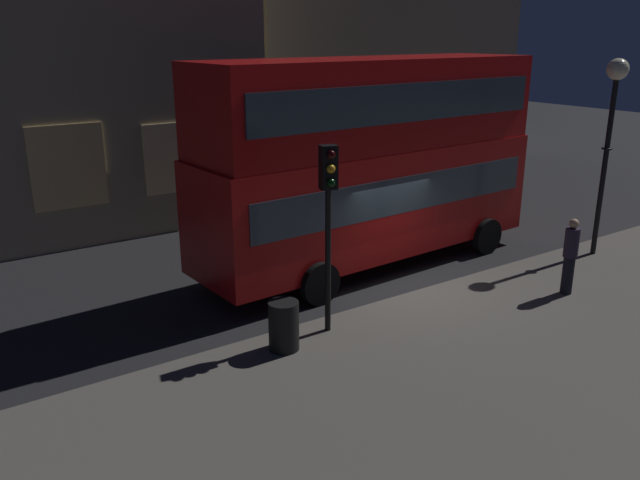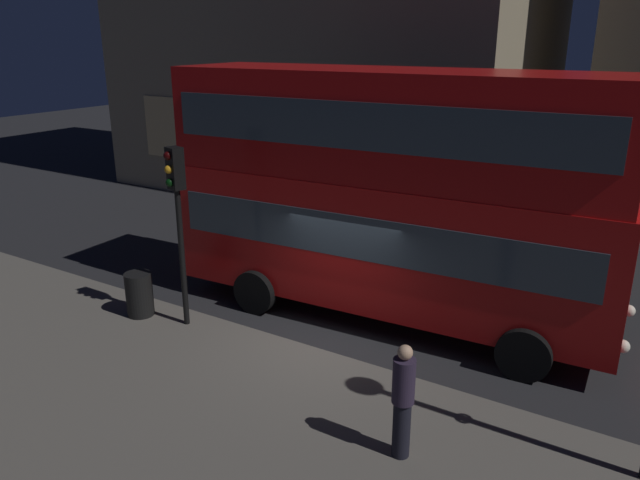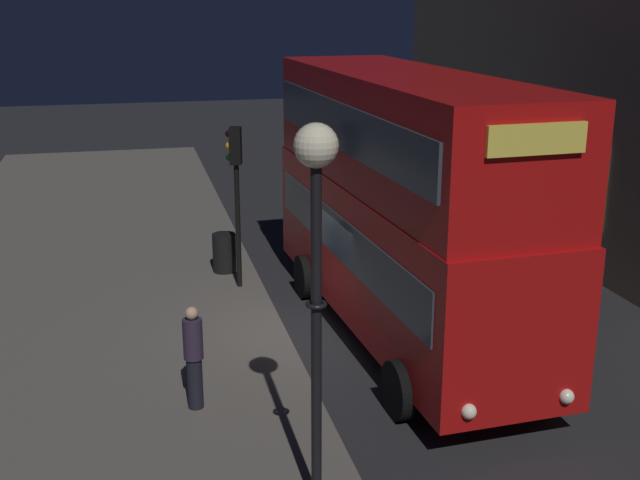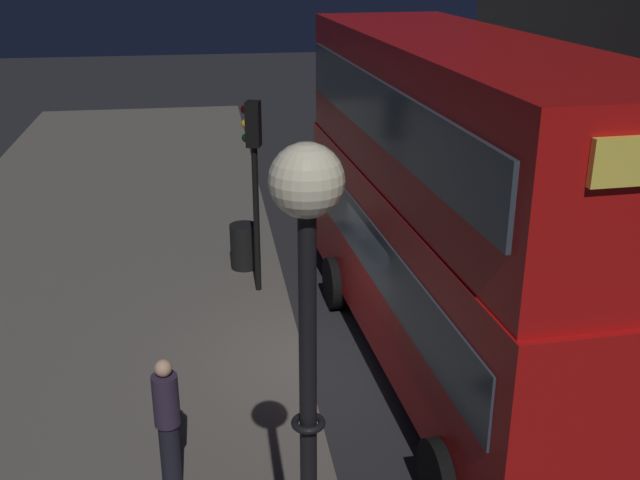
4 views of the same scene
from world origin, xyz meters
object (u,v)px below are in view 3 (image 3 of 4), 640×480
Objects in this scene: street_lamp at (316,222)px; pedestrian at (194,356)px; litter_bin at (224,253)px; double_decker_bus at (403,194)px; traffic_light_near_kerb at (236,173)px.

pedestrian is at bearing -156.53° from street_lamp.
pedestrian is at bearing -11.04° from litter_bin.
double_decker_bus reaches higher than litter_bin.
litter_bin is (-1.18, -0.19, -2.27)m from traffic_light_near_kerb.
double_decker_bus is 2.58× the size of traffic_light_near_kerb.
litter_bin is at bearing -148.73° from double_decker_bus.
pedestrian is at bearing 0.40° from traffic_light_near_kerb.
traffic_light_near_kerb is at bearing 178.79° from street_lamp.
double_decker_bus is at bearing 56.16° from traffic_light_near_kerb.
double_decker_bus is 10.08× the size of litter_bin.
traffic_light_near_kerb is at bearing -142.21° from double_decker_bus.
pedestrian reaches higher than litter_bin.
double_decker_bus is 6.44m from street_lamp.
litter_bin is (-10.08, -0.01, -3.53)m from street_lamp.
pedestrian is 7.09m from litter_bin.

